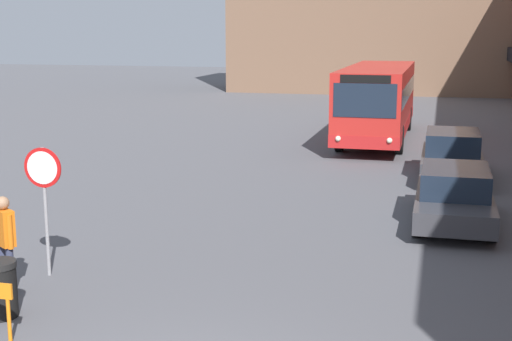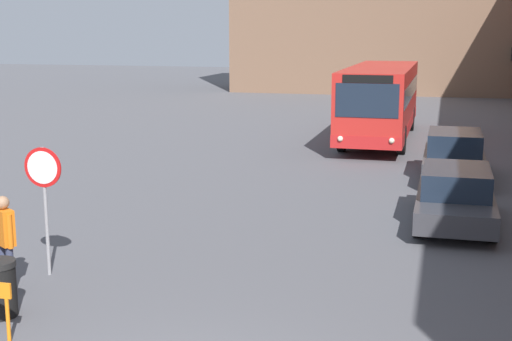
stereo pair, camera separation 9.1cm
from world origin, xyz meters
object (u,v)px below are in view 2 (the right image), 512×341
Objects in this scene: city_bus at (381,100)px; parked_car_middle at (454,155)px; parked_car_front at (455,196)px; stop_sign at (44,183)px; pedestrian at (5,234)px.

parked_car_middle is at bearing -68.34° from city_bus.
parked_car_front is 5.56m from parked_car_middle.
parked_car_middle is 13.72m from stop_sign.
parked_car_front is at bearing -77.09° from city_bus.
city_bus reaches higher than parked_car_middle.
parked_car_front is at bearing 74.06° from pedestrian.
city_bus is 8.22m from parked_car_middle.
pedestrian is at bearing -122.36° from parked_car_middle.
pedestrian is at bearing -105.21° from stop_sign.
parked_car_middle is 14.62m from pedestrian.
stop_sign reaches higher than pedestrian.
stop_sign is at bearing -103.49° from city_bus.
city_bus is at bearing 111.66° from parked_car_middle.
parked_car_middle is 1.82× the size of stop_sign.
stop_sign is at bearing -142.32° from parked_car_front.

